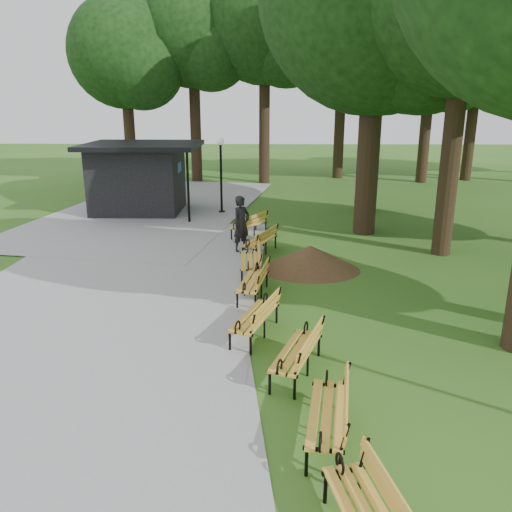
{
  "coord_description": "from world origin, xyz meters",
  "views": [
    {
      "loc": [
        0.12,
        -9.33,
        4.82
      ],
      "look_at": [
        -0.08,
        2.98,
        1.1
      ],
      "focal_mm": 36.54,
      "sensor_mm": 36.0,
      "label": 1
    }
  ],
  "objects_px": {
    "lamp_post": "(221,159)",
    "bench_4": "(253,281)",
    "bench_3": "(255,317)",
    "kiosk": "(138,178)",
    "bench_5": "(250,261)",
    "bench_1": "(327,414)",
    "dirt_mound": "(310,258)",
    "bench_7": "(249,225)",
    "person": "(241,224)",
    "lawn_tree_4": "(377,2)",
    "bench_2": "(296,352)",
    "bench_6": "(260,241)"
  },
  "relations": [
    {
      "from": "lamp_post",
      "to": "bench_4",
      "type": "xyz_separation_m",
      "value": [
        1.6,
        -10.18,
        -1.9
      ]
    },
    {
      "from": "bench_3",
      "to": "bench_4",
      "type": "xyz_separation_m",
      "value": [
        -0.09,
        2.25,
        0.0
      ]
    },
    {
      "from": "kiosk",
      "to": "lamp_post",
      "type": "distance_m",
      "value": 3.77
    },
    {
      "from": "kiosk",
      "to": "bench_5",
      "type": "height_order",
      "value": "kiosk"
    },
    {
      "from": "bench_1",
      "to": "bench_5",
      "type": "relative_size",
      "value": 1.0
    },
    {
      "from": "lamp_post",
      "to": "bench_3",
      "type": "xyz_separation_m",
      "value": [
        1.69,
        -12.42,
        -1.9
      ]
    },
    {
      "from": "dirt_mound",
      "to": "bench_7",
      "type": "xyz_separation_m",
      "value": [
        -1.9,
        3.86,
        0.07
      ]
    },
    {
      "from": "person",
      "to": "bench_7",
      "type": "height_order",
      "value": "person"
    },
    {
      "from": "bench_4",
      "to": "lamp_post",
      "type": "bearing_deg",
      "value": -161.48
    },
    {
      "from": "kiosk",
      "to": "bench_7",
      "type": "xyz_separation_m",
      "value": [
        4.99,
        -4.25,
        -1.07
      ]
    },
    {
      "from": "bench_1",
      "to": "lawn_tree_4",
      "type": "relative_size",
      "value": 0.15
    },
    {
      "from": "lamp_post",
      "to": "bench_7",
      "type": "height_order",
      "value": "lamp_post"
    },
    {
      "from": "lawn_tree_4",
      "to": "bench_2",
      "type": "bearing_deg",
      "value": -104.97
    },
    {
      "from": "lamp_post",
      "to": "bench_2",
      "type": "relative_size",
      "value": 1.72
    },
    {
      "from": "person",
      "to": "bench_4",
      "type": "xyz_separation_m",
      "value": [
        0.46,
        -4.13,
        -0.49
      ]
    },
    {
      "from": "person",
      "to": "bench_1",
      "type": "xyz_separation_m",
      "value": [
        1.67,
        -9.86,
        -0.49
      ]
    },
    {
      "from": "person",
      "to": "bench_6",
      "type": "distance_m",
      "value": 0.81
    },
    {
      "from": "bench_1",
      "to": "bench_4",
      "type": "distance_m",
      "value": 5.85
    },
    {
      "from": "kiosk",
      "to": "lamp_post",
      "type": "xyz_separation_m",
      "value": [
        3.67,
        -0.2,
        0.83
      ]
    },
    {
      "from": "person",
      "to": "kiosk",
      "type": "distance_m",
      "value": 7.9
    },
    {
      "from": "lawn_tree_4",
      "to": "bench_1",
      "type": "bearing_deg",
      "value": -102.18
    },
    {
      "from": "person",
      "to": "bench_5",
      "type": "height_order",
      "value": "person"
    },
    {
      "from": "bench_1",
      "to": "bench_7",
      "type": "distance_m",
      "value": 11.95
    },
    {
      "from": "bench_5",
      "to": "bench_7",
      "type": "xyz_separation_m",
      "value": [
        -0.15,
        4.4,
        0.0
      ]
    },
    {
      "from": "person",
      "to": "lawn_tree_4",
      "type": "xyz_separation_m",
      "value": [
        5.22,
        6.6,
        7.62
      ]
    },
    {
      "from": "kiosk",
      "to": "person",
      "type": "bearing_deg",
      "value": -51.98
    },
    {
      "from": "dirt_mound",
      "to": "lawn_tree_4",
      "type": "xyz_separation_m",
      "value": [
        3.13,
        8.46,
        8.18
      ]
    },
    {
      "from": "dirt_mound",
      "to": "bench_2",
      "type": "height_order",
      "value": "bench_2"
    },
    {
      "from": "lamp_post",
      "to": "bench_5",
      "type": "height_order",
      "value": "lamp_post"
    },
    {
      "from": "bench_4",
      "to": "person",
      "type": "bearing_deg",
      "value": -164.02
    },
    {
      "from": "bench_2",
      "to": "lamp_post",
      "type": "bearing_deg",
      "value": -150.21
    },
    {
      "from": "bench_3",
      "to": "bench_5",
      "type": "distance_m",
      "value": 3.98
    },
    {
      "from": "dirt_mound",
      "to": "bench_1",
      "type": "height_order",
      "value": "bench_1"
    },
    {
      "from": "bench_2",
      "to": "bench_6",
      "type": "xyz_separation_m",
      "value": [
        -0.73,
        7.68,
        0.0
      ]
    },
    {
      "from": "bench_6",
      "to": "bench_2",
      "type": "bearing_deg",
      "value": 28.45
    },
    {
      "from": "lamp_post",
      "to": "bench_6",
      "type": "relative_size",
      "value": 1.72
    },
    {
      "from": "bench_4",
      "to": "lawn_tree_4",
      "type": "xyz_separation_m",
      "value": [
        4.76,
        10.73,
        8.11
      ]
    },
    {
      "from": "bench_4",
      "to": "bench_3",
      "type": "bearing_deg",
      "value": 11.87
    },
    {
      "from": "bench_1",
      "to": "lamp_post",
      "type": "bearing_deg",
      "value": -160.64
    },
    {
      "from": "bench_3",
      "to": "bench_4",
      "type": "bearing_deg",
      "value": -158.41
    },
    {
      "from": "bench_3",
      "to": "person",
      "type": "bearing_deg",
      "value": -155.74
    },
    {
      "from": "bench_7",
      "to": "lawn_tree_4",
      "type": "height_order",
      "value": "lawn_tree_4"
    },
    {
      "from": "kiosk",
      "to": "bench_1",
      "type": "bearing_deg",
      "value": -67.64
    },
    {
      "from": "person",
      "to": "bench_2",
      "type": "height_order",
      "value": "person"
    },
    {
      "from": "person",
      "to": "dirt_mound",
      "type": "relative_size",
      "value": 0.75
    },
    {
      "from": "bench_2",
      "to": "bench_5",
      "type": "height_order",
      "value": "same"
    },
    {
      "from": "bench_1",
      "to": "lawn_tree_4",
      "type": "xyz_separation_m",
      "value": [
        3.55,
        16.45,
        8.11
      ]
    },
    {
      "from": "person",
      "to": "bench_6",
      "type": "bearing_deg",
      "value": -70.93
    },
    {
      "from": "lamp_post",
      "to": "bench_6",
      "type": "bearing_deg",
      "value": -74.62
    },
    {
      "from": "bench_4",
      "to": "bench_6",
      "type": "xyz_separation_m",
      "value": [
        0.14,
        3.87,
        0.0
      ]
    }
  ]
}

